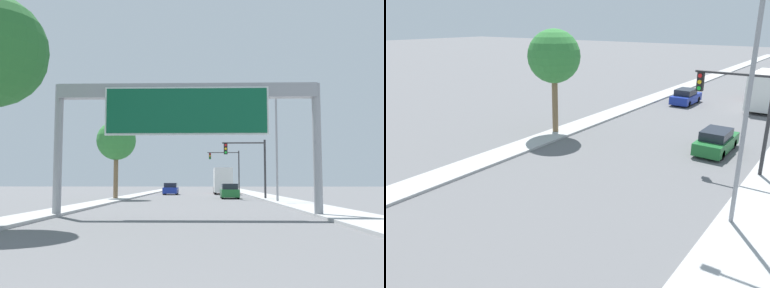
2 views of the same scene
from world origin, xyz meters
The scene contains 10 objects.
sidewalk_right centered at (7.75, 60.00, 0.07)m, with size 3.00×120.00×0.15m.
median_strip_left centered at (-7.25, 60.00, 0.07)m, with size 2.00×120.00×0.15m.
sign_gantry centered at (0.00, 17.88, 5.30)m, with size 13.32×0.73×6.60m.
car_far_right centered at (3.50, 40.78, 0.71)m, with size 1.77×4.33×1.52m.
car_near_right centered at (-3.50, 53.77, 0.73)m, with size 1.85×4.26×1.55m.
truck_box_primary centered at (3.50, 56.55, 1.81)m, with size 2.40×8.52×3.58m.
traffic_light_near_intersection centered at (5.38, 38.00, 3.89)m, with size 4.19×0.32×5.75m.
traffic_light_mid_block centered at (5.12, 68.00, 4.66)m, with size 5.32×0.32×6.86m.
palm_tree_background centered at (-7.61, 37.90, 5.66)m, with size 3.81×3.81×7.62m.
street_lamp_right centered at (6.51, 31.92, 5.48)m, with size 2.86×0.28×9.29m.
Camera 1 is at (0.82, -3.15, 1.71)m, focal length 40.00 mm.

